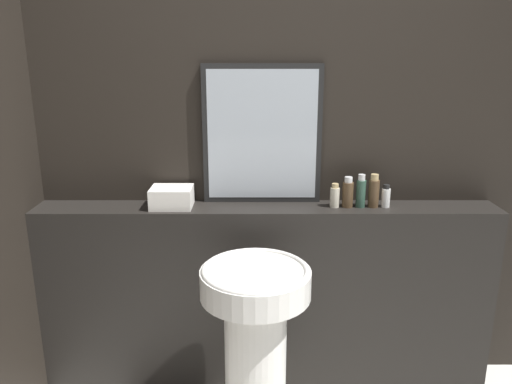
# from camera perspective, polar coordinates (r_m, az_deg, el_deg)

# --- Properties ---
(wall_back) EXTENTS (8.00, 0.06, 2.50)m
(wall_back) POSITION_cam_1_polar(r_m,az_deg,el_deg) (2.52, 1.27, 5.29)
(wall_back) COLOR black
(wall_back) RESTS_ON ground_plane
(vanity_counter) EXTENTS (2.28, 0.22, 0.97)m
(vanity_counter) POSITION_cam_1_polar(r_m,az_deg,el_deg) (2.64, 1.23, -11.84)
(vanity_counter) COLOR black
(vanity_counter) RESTS_ON ground_plane
(pedestal_sink) EXTENTS (0.46, 0.46, 0.86)m
(pedestal_sink) POSITION_cam_1_polar(r_m,az_deg,el_deg) (2.22, -0.01, -16.60)
(pedestal_sink) COLOR white
(pedestal_sink) RESTS_ON ground_plane
(mirror) EXTENTS (0.58, 0.03, 0.68)m
(mirror) POSITION_cam_1_polar(r_m,az_deg,el_deg) (2.46, 0.77, 6.53)
(mirror) COLOR black
(mirror) RESTS_ON vanity_counter
(towel_stack) EXTENTS (0.20, 0.16, 0.10)m
(towel_stack) POSITION_cam_1_polar(r_m,az_deg,el_deg) (2.47, -9.55, -0.59)
(towel_stack) COLOR silver
(towel_stack) RESTS_ON vanity_counter
(shampoo_bottle) EXTENTS (0.05, 0.05, 0.12)m
(shampoo_bottle) POSITION_cam_1_polar(r_m,az_deg,el_deg) (2.46, 9.04, -0.48)
(shampoo_bottle) COLOR beige
(shampoo_bottle) RESTS_ON vanity_counter
(conditioner_bottle) EXTENTS (0.05, 0.05, 0.15)m
(conditioner_bottle) POSITION_cam_1_polar(r_m,az_deg,el_deg) (2.47, 10.51, -0.13)
(conditioner_bottle) COLOR #4C3823
(conditioner_bottle) RESTS_ON vanity_counter
(lotion_bottle) EXTENTS (0.05, 0.05, 0.16)m
(lotion_bottle) POSITION_cam_1_polar(r_m,az_deg,el_deg) (2.48, 11.95, -0.01)
(lotion_bottle) COLOR #2D4C3D
(lotion_bottle) RESTS_ON vanity_counter
(body_wash_bottle) EXTENTS (0.05, 0.05, 0.16)m
(body_wash_bottle) POSITION_cam_1_polar(r_m,az_deg,el_deg) (2.49, 13.36, 0.00)
(body_wash_bottle) COLOR #4C3823
(body_wash_bottle) RESTS_ON vanity_counter
(hand_soap_bottle) EXTENTS (0.04, 0.04, 0.11)m
(hand_soap_bottle) POSITION_cam_1_polar(r_m,az_deg,el_deg) (2.51, 14.67, -0.53)
(hand_soap_bottle) COLOR white
(hand_soap_bottle) RESTS_ON vanity_counter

